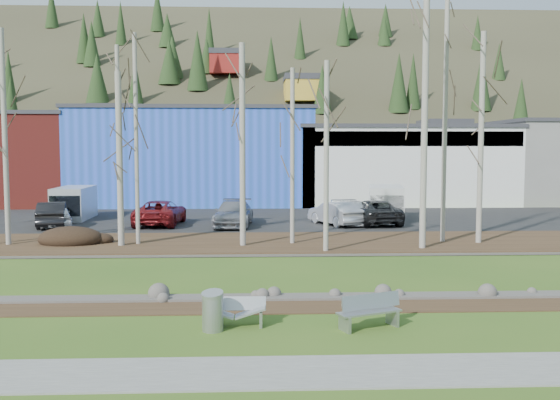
{
  "coord_description": "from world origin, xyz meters",
  "views": [
    {
      "loc": [
        -0.89,
        -16.43,
        4.77
      ],
      "look_at": [
        0.29,
        11.3,
        2.5
      ],
      "focal_mm": 40.0,
      "sensor_mm": 36.0,
      "label": 1
    }
  ],
  "objects_px": {
    "car_1": "(53,214)",
    "car_3": "(233,213)",
    "bench_damaged": "(235,312)",
    "car_0": "(57,216)",
    "car_4": "(335,213)",
    "litter_bin": "(213,313)",
    "seagull": "(348,305)",
    "van_white": "(386,203)",
    "bench_intact": "(370,311)",
    "car_2": "(160,213)",
    "car_6": "(354,212)",
    "car_5": "(373,212)",
    "van_grey": "(74,203)"
  },
  "relations": [
    {
      "from": "bench_intact",
      "to": "seagull",
      "type": "xyz_separation_m",
      "value": [
        -0.3,
        1.76,
        -0.26
      ]
    },
    {
      "from": "seagull",
      "to": "car_3",
      "type": "height_order",
      "value": "car_3"
    },
    {
      "from": "bench_damaged",
      "to": "litter_bin",
      "type": "height_order",
      "value": "litter_bin"
    },
    {
      "from": "car_0",
      "to": "car_5",
      "type": "xyz_separation_m",
      "value": [
        19.14,
        0.81,
        0.09
      ]
    },
    {
      "from": "seagull",
      "to": "van_grey",
      "type": "distance_m",
      "value": 27.9
    },
    {
      "from": "car_5",
      "to": "car_1",
      "type": "bearing_deg",
      "value": -4.48
    },
    {
      "from": "bench_damaged",
      "to": "car_5",
      "type": "xyz_separation_m",
      "value": [
        7.95,
        21.64,
        0.5
      ]
    },
    {
      "from": "van_grey",
      "to": "bench_damaged",
      "type": "bearing_deg",
      "value": -67.55
    },
    {
      "from": "car_1",
      "to": "car_4",
      "type": "height_order",
      "value": "car_1"
    },
    {
      "from": "bench_damaged",
      "to": "car_5",
      "type": "distance_m",
      "value": 23.06
    },
    {
      "from": "car_2",
      "to": "car_3",
      "type": "distance_m",
      "value": 4.56
    },
    {
      "from": "car_5",
      "to": "van_grey",
      "type": "height_order",
      "value": "van_grey"
    },
    {
      "from": "van_grey",
      "to": "car_3",
      "type": "bearing_deg",
      "value": -23.2
    },
    {
      "from": "seagull",
      "to": "car_0",
      "type": "relative_size",
      "value": 0.12
    },
    {
      "from": "car_0",
      "to": "car_4",
      "type": "xyz_separation_m",
      "value": [
        16.71,
        0.31,
        0.07
      ]
    },
    {
      "from": "bench_intact",
      "to": "van_white",
      "type": "bearing_deg",
      "value": 55.3
    },
    {
      "from": "car_3",
      "to": "car_6",
      "type": "xyz_separation_m",
      "value": [
        7.5,
        0.87,
        -0.07
      ]
    },
    {
      "from": "car_2",
      "to": "litter_bin",
      "type": "bearing_deg",
      "value": 105.63
    },
    {
      "from": "seagull",
      "to": "car_2",
      "type": "height_order",
      "value": "car_2"
    },
    {
      "from": "car_5",
      "to": "litter_bin",
      "type": "bearing_deg",
      "value": 62.69
    },
    {
      "from": "bench_damaged",
      "to": "car_3",
      "type": "bearing_deg",
      "value": 93.16
    },
    {
      "from": "litter_bin",
      "to": "van_white",
      "type": "bearing_deg",
      "value": 67.94
    },
    {
      "from": "car_2",
      "to": "van_grey",
      "type": "height_order",
      "value": "van_grey"
    },
    {
      "from": "car_5",
      "to": "car_4",
      "type": "bearing_deg",
      "value": 5.21
    },
    {
      "from": "car_0",
      "to": "car_4",
      "type": "relative_size",
      "value": 0.88
    },
    {
      "from": "car_0",
      "to": "van_white",
      "type": "xyz_separation_m",
      "value": [
        20.28,
        2.5,
        0.47
      ]
    },
    {
      "from": "seagull",
      "to": "car_3",
      "type": "xyz_separation_m",
      "value": [
        -4.01,
        19.52,
        0.71
      ]
    },
    {
      "from": "car_0",
      "to": "car_5",
      "type": "bearing_deg",
      "value": 161.38
    },
    {
      "from": "litter_bin",
      "to": "car_2",
      "type": "xyz_separation_m",
      "value": [
        -4.64,
        22.12,
        0.41
      ]
    },
    {
      "from": "litter_bin",
      "to": "van_white",
      "type": "distance_m",
      "value": 25.7
    },
    {
      "from": "seagull",
      "to": "car_2",
      "type": "xyz_separation_m",
      "value": [
        -8.51,
        20.25,
        0.71
      ]
    },
    {
      "from": "car_1",
      "to": "car_3",
      "type": "distance_m",
      "value": 10.81
    },
    {
      "from": "car_2",
      "to": "van_white",
      "type": "bearing_deg",
      "value": -169.45
    },
    {
      "from": "car_2",
      "to": "car_3",
      "type": "height_order",
      "value": "car_3"
    },
    {
      "from": "bench_damaged",
      "to": "car_3",
      "type": "distance_m",
      "value": 20.93
    },
    {
      "from": "bench_damaged",
      "to": "seagull",
      "type": "relative_size",
      "value": 3.62
    },
    {
      "from": "seagull",
      "to": "van_white",
      "type": "xyz_separation_m",
      "value": [
        5.77,
        21.95,
        1.07
      ]
    },
    {
      "from": "car_2",
      "to": "van_grey",
      "type": "distance_m",
      "value": 7.1
    },
    {
      "from": "litter_bin",
      "to": "seagull",
      "type": "height_order",
      "value": "litter_bin"
    },
    {
      "from": "bench_damaged",
      "to": "car_0",
      "type": "bearing_deg",
      "value": 119.5
    },
    {
      "from": "van_white",
      "to": "car_1",
      "type": "bearing_deg",
      "value": -163.33
    },
    {
      "from": "car_1",
      "to": "seagull",
      "type": "bearing_deg",
      "value": 113.81
    },
    {
      "from": "car_4",
      "to": "car_1",
      "type": "bearing_deg",
      "value": -23.48
    },
    {
      "from": "car_2",
      "to": "bench_damaged",
      "type": "bearing_deg",
      "value": 107.29
    },
    {
      "from": "bench_intact",
      "to": "bench_damaged",
      "type": "height_order",
      "value": "bench_intact"
    },
    {
      "from": "car_1",
      "to": "van_white",
      "type": "distance_m",
      "value": 20.73
    },
    {
      "from": "litter_bin",
      "to": "seagull",
      "type": "distance_m",
      "value": 4.31
    },
    {
      "from": "car_1",
      "to": "van_white",
      "type": "relative_size",
      "value": 0.84
    },
    {
      "from": "seagull",
      "to": "car_6",
      "type": "xyz_separation_m",
      "value": [
        3.49,
        20.39,
        0.65
      ]
    },
    {
      "from": "seagull",
      "to": "van_white",
      "type": "bearing_deg",
      "value": 78.03
    }
  ]
}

